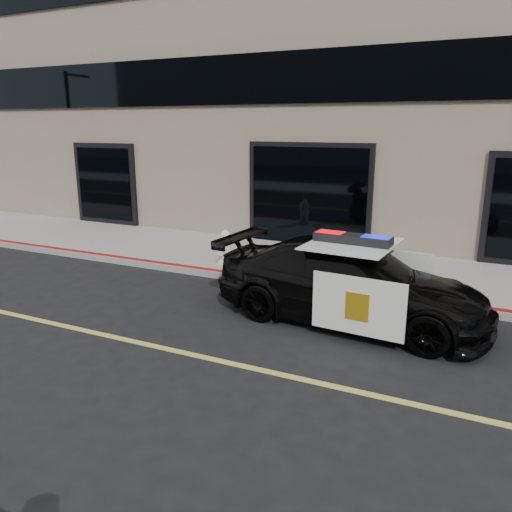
% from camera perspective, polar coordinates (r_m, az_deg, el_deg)
% --- Properties ---
extents(ground, '(120.00, 120.00, 0.00)m').
position_cam_1_polar(ground, '(7.46, -5.16, -11.66)').
color(ground, black).
rests_on(ground, ground).
extents(sidewalk_n, '(60.00, 3.50, 0.15)m').
position_cam_1_polar(sidewalk_n, '(11.96, 7.64, -1.08)').
color(sidewalk_n, gray).
rests_on(sidewalk_n, ground).
extents(building_n, '(60.00, 7.00, 12.00)m').
position_cam_1_polar(building_n, '(16.81, 14.41, 23.53)').
color(building_n, '#756856').
rests_on(building_n, ground).
extents(police_car, '(2.59, 4.98, 1.54)m').
position_cam_1_polar(police_car, '(8.73, 10.75, -2.99)').
color(police_car, black).
rests_on(police_car, ground).
extents(fire_hydrant, '(0.37, 0.51, 0.82)m').
position_cam_1_polar(fire_hydrant, '(11.66, -3.53, 0.94)').
color(fire_hydrant, white).
rests_on(fire_hydrant, sidewalk_n).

